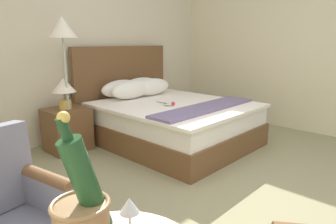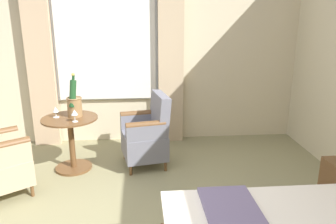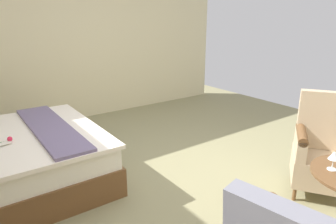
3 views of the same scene
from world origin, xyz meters
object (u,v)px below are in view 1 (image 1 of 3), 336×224
Objects in this scene: bedside_lamp at (64,88)px; champagne_bucket at (83,222)px; bed at (166,117)px; wine_glass_near_edge at (129,207)px; floor_lamp_brass at (63,39)px; nightstand at (67,129)px.

bedside_lamp is 3.05m from champagne_bucket.
bed is 5.42× the size of bedside_lamp.
bedside_lamp reaches higher than wine_glass_near_edge.
floor_lamp_brass is at bearing 66.08° from wine_glass_near_edge.
champagne_bucket is at bearing -170.22° from wine_glass_near_edge.
bed reaches higher than champagne_bucket.
champagne_bucket is at bearing -140.77° from bed.
floor_lamp_brass is (-1.15, 0.58, 1.06)m from bed.
champagne_bucket reaches higher than bedside_lamp.
nightstand is 2.97m from wine_glass_near_edge.
bed is at bearing 41.24° from wine_glass_near_edge.
nightstand is 0.54m from bedside_lamp.
nightstand is 3.83× the size of wine_glass_near_edge.
champagne_bucket reaches higher than wine_glass_near_edge.
bedside_lamp is at bearing 149.96° from bed.
bed is 1.41m from bedside_lamp.
floor_lamp_brass reaches higher than wine_glass_near_edge.
bedside_lamp is at bearing 66.71° from wine_glass_near_edge.
nightstand is 1.14m from floor_lamp_brass.
champagne_bucket is (-1.37, -2.64, -0.58)m from floor_lamp_brass.
champagne_bucket is (-1.37, -2.73, 0.01)m from bedside_lamp.
nightstand is 1.40× the size of bedside_lamp.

